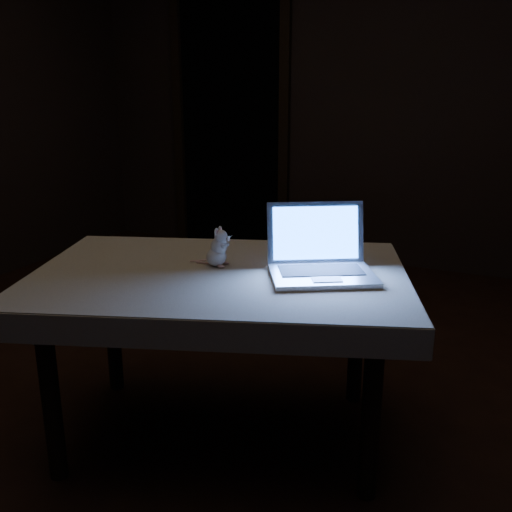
% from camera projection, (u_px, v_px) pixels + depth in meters
% --- Properties ---
extents(floor, '(5.00, 5.00, 0.00)m').
position_uv_depth(floor, '(192.00, 416.00, 2.39)').
color(floor, black).
rests_on(floor, ground).
extents(back_wall, '(4.50, 0.04, 2.60)m').
position_uv_depth(back_wall, '(363.00, 90.00, 4.19)').
color(back_wall, black).
rests_on(back_wall, ground).
extents(doorway, '(1.06, 0.36, 2.13)m').
position_uv_depth(doorway, '(231.00, 120.00, 4.70)').
color(doorway, black).
rests_on(doorway, back_wall).
extents(table, '(1.45, 1.18, 0.67)m').
position_uv_depth(table, '(221.00, 356.00, 2.18)').
color(table, black).
rests_on(table, floor).
extents(tablecloth, '(1.62, 1.47, 0.10)m').
position_uv_depth(tablecloth, '(243.00, 281.00, 2.11)').
color(tablecloth, beige).
rests_on(tablecloth, table).
extents(laptop, '(0.47, 0.45, 0.24)m').
position_uv_depth(laptop, '(324.00, 245.00, 1.97)').
color(laptop, silver).
rests_on(laptop, tablecloth).
extents(plush_mouse, '(0.15, 0.15, 0.15)m').
position_uv_depth(plush_mouse, '(216.00, 247.00, 2.12)').
color(plush_mouse, white).
rests_on(plush_mouse, tablecloth).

